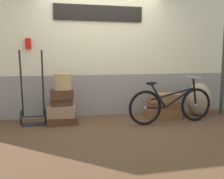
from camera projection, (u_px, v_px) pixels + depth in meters
name	position (u px, v px, depth m)	size (l,w,h in m)	color
ground	(111.00, 125.00, 4.72)	(8.72, 5.20, 0.06)	#513823
station_building	(102.00, 49.00, 5.36)	(6.72, 0.74, 2.81)	gray
suitcase_0	(62.00, 120.00, 4.72)	(0.55, 0.37, 0.13)	#4C2D19
suitcase_1	(62.00, 111.00, 4.70)	(0.49, 0.33, 0.21)	#937051
suitcase_2	(61.00, 102.00, 4.71)	(0.39, 0.26, 0.13)	#4C2D19
suitcase_3	(62.00, 94.00, 4.66)	(0.39, 0.26, 0.17)	#4C2D19
suitcase_4	(162.00, 113.00, 5.19)	(0.66, 0.44, 0.19)	brown
suitcase_5	(164.00, 105.00, 5.16)	(0.60, 0.38, 0.15)	brown
suitcase_6	(165.00, 97.00, 5.15)	(0.58, 0.38, 0.15)	olive
wicker_basket	(63.00, 82.00, 4.64)	(0.31, 0.31, 0.30)	tan
luggage_trolley	(33.00, 106.00, 4.69)	(0.46, 0.35, 1.36)	black
burlap_sack	(199.00, 99.00, 5.37)	(0.51, 0.44, 0.69)	#9E8966
bicycle	(171.00, 105.00, 4.74)	(1.70, 0.46, 0.87)	black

